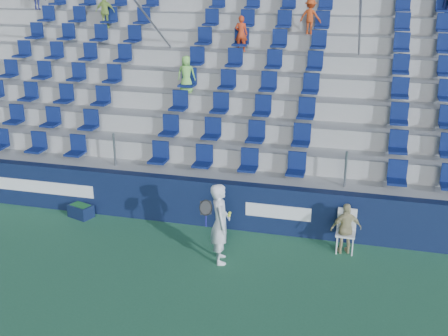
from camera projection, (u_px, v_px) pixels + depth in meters
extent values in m
plane|color=#32744C|center=(180.00, 291.00, 11.40)|extent=(70.00, 70.00, 0.00)
cube|color=#101B3C|center=(220.00, 204.00, 14.06)|extent=(24.00, 0.30, 1.20)
cube|color=white|center=(39.00, 187.00, 15.09)|extent=(3.20, 0.02, 0.34)
cube|color=white|center=(278.00, 212.00, 13.55)|extent=(1.60, 0.02, 0.34)
cube|color=#9E9E99|center=(225.00, 195.00, 14.58)|extent=(24.00, 0.85, 1.20)
cube|color=#9E9E99|center=(233.00, 175.00, 15.27)|extent=(24.00, 0.85, 1.70)
cube|color=#9E9E99|center=(240.00, 157.00, 15.96)|extent=(24.00, 0.85, 2.20)
cube|color=#9E9E99|center=(247.00, 140.00, 16.65)|extent=(24.00, 0.85, 2.70)
cube|color=#9E9E99|center=(253.00, 124.00, 17.34)|extent=(24.00, 0.85, 3.20)
cube|color=#9E9E99|center=(258.00, 110.00, 18.03)|extent=(24.00, 0.85, 3.70)
cube|color=#9E9E99|center=(263.00, 97.00, 18.71)|extent=(24.00, 0.85, 4.20)
cube|color=#9E9E99|center=(268.00, 84.00, 19.40)|extent=(24.00, 0.85, 4.70)
cube|color=#9E9E99|center=(273.00, 73.00, 20.09)|extent=(24.00, 0.85, 5.20)
cube|color=#9E9E99|center=(276.00, 56.00, 20.54)|extent=(24.00, 0.50, 6.20)
cube|color=#0D1C53|center=(225.00, 161.00, 14.26)|extent=(16.05, 0.50, 0.70)
cube|color=#0D1C53|center=(233.00, 133.00, 14.86)|extent=(16.05, 0.50, 0.70)
cube|color=#0D1C53|center=(241.00, 107.00, 15.47)|extent=(16.05, 0.50, 0.70)
cube|color=#0D1C53|center=(248.00, 83.00, 16.07)|extent=(16.05, 0.50, 0.70)
cube|color=#0D1C53|center=(254.00, 61.00, 16.67)|extent=(16.05, 0.50, 0.70)
cube|color=#0D1C53|center=(260.00, 41.00, 17.28)|extent=(16.05, 0.50, 0.70)
cube|color=#0D1C53|center=(265.00, 21.00, 17.88)|extent=(16.05, 0.50, 0.70)
cube|color=#0D1C53|center=(270.00, 3.00, 18.48)|extent=(16.05, 0.50, 0.70)
cylinder|color=gray|center=(158.00, 31.00, 17.11)|extent=(0.06, 7.68, 4.55)
cylinder|color=gray|center=(359.00, 37.00, 15.69)|extent=(0.06, 7.68, 4.55)
imported|color=red|center=(241.00, 34.00, 17.30)|extent=(0.41, 0.27, 1.09)
imported|color=#7CD053|center=(186.00, 74.00, 16.39)|extent=(0.57, 0.41, 1.08)
imported|color=#CB4317|center=(310.00, 16.00, 17.43)|extent=(0.76, 0.53, 1.07)
imported|color=#9CC04C|center=(105.00, 12.00, 19.07)|extent=(0.69, 0.42, 1.10)
imported|color=white|center=(220.00, 223.00, 12.26)|extent=(0.64, 0.78, 1.84)
cylinder|color=navy|center=(206.00, 221.00, 12.04)|extent=(0.03, 0.03, 0.28)
torus|color=black|center=(206.00, 208.00, 11.94)|extent=(0.30, 0.17, 0.28)
plane|color=#262626|center=(206.00, 208.00, 11.94)|extent=(0.30, 0.16, 0.29)
sphere|color=#D0E234|center=(229.00, 215.00, 11.91)|extent=(0.07, 0.07, 0.07)
sphere|color=#D0E234|center=(230.00, 213.00, 11.96)|extent=(0.07, 0.07, 0.07)
cube|color=white|center=(346.00, 234.00, 12.82)|extent=(0.45, 0.45, 0.04)
cube|color=white|center=(347.00, 219.00, 12.92)|extent=(0.44, 0.05, 0.54)
cylinder|color=white|center=(337.00, 246.00, 12.78)|extent=(0.03, 0.03, 0.44)
cylinder|color=white|center=(352.00, 247.00, 12.70)|extent=(0.03, 0.03, 0.44)
cylinder|color=white|center=(338.00, 239.00, 13.11)|extent=(0.03, 0.03, 0.44)
cylinder|color=white|center=(353.00, 240.00, 13.02)|extent=(0.03, 0.03, 0.44)
imported|color=tan|center=(346.00, 229.00, 12.73)|extent=(0.77, 0.51, 1.22)
cube|color=#101B3B|center=(81.00, 211.00, 14.71)|extent=(0.71, 0.58, 0.33)
cube|color=#1E662D|center=(81.00, 208.00, 14.68)|extent=(0.57, 0.44, 0.20)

